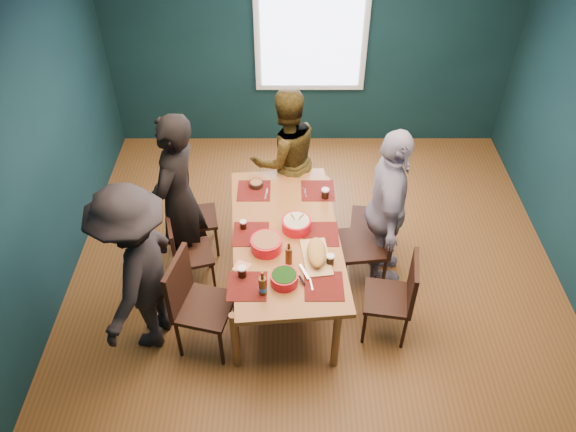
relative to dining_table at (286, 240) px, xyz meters
name	(u,v)px	position (x,y,z in m)	size (l,w,h in m)	color
room	(318,150)	(0.30, 0.44, 0.70)	(5.01, 5.01, 2.71)	brown
dining_table	(286,240)	(0.00, 0.00, 0.00)	(1.14, 2.02, 0.74)	#9A5C2E
chair_left_far	(188,213)	(-1.00, 0.57, -0.16)	(0.46, 0.46, 0.87)	black
chair_left_mid	(184,250)	(-0.98, 0.05, -0.19)	(0.46, 0.46, 0.83)	black
chair_left_near	(193,298)	(-0.79, -0.63, -0.08)	(0.55, 0.55, 1.02)	black
chair_right_far	(378,215)	(0.95, 0.55, -0.18)	(0.43, 0.43, 0.84)	black
chair_right_mid	(373,236)	(0.83, 0.12, -0.07)	(0.51, 0.51, 1.02)	black
chair_right_near	(399,293)	(0.99, -0.53, -0.14)	(0.47, 0.47, 0.92)	black
person_far_left	(178,199)	(-1.02, 0.31, 0.23)	(0.66, 0.43, 1.81)	black
person_back	(285,158)	(0.00, 1.11, 0.13)	(0.77, 0.60, 1.59)	black
person_right	(387,210)	(0.95, 0.20, 0.19)	(1.01, 0.42, 1.72)	white
person_near_left	(138,271)	(-1.23, -0.57, 0.19)	(1.11, 0.64, 1.71)	black
bowl_salad	(266,244)	(-0.17, -0.19, 0.13)	(0.28, 0.28, 0.12)	red
bowl_dumpling	(296,224)	(0.10, 0.07, 0.13)	(0.27, 0.27, 0.25)	red
bowl_herbs	(284,278)	(-0.01, -0.59, 0.13)	(0.24, 0.24, 0.10)	red
cutting_board	(316,254)	(0.27, -0.31, 0.13)	(0.30, 0.58, 0.13)	#DEB177
small_bowl	(256,184)	(-0.30, 0.71, 0.10)	(0.14, 0.14, 0.06)	black
beer_bottle_a	(263,286)	(-0.19, -0.71, 0.16)	(0.07, 0.07, 0.26)	#4D290D
beer_bottle_b	(289,255)	(0.03, -0.36, 0.16)	(0.06, 0.06, 0.24)	#4D290D
cola_glass_a	(242,272)	(-0.37, -0.52, 0.13)	(0.08, 0.08, 0.11)	black
cola_glass_b	(330,259)	(0.39, -0.37, 0.12)	(0.07, 0.07, 0.10)	black
cola_glass_c	(325,193)	(0.39, 0.53, 0.13)	(0.08, 0.08, 0.11)	black
cola_glass_d	(243,224)	(-0.39, 0.08, 0.12)	(0.06, 0.06, 0.09)	black
napkin_a	(328,228)	(0.39, 0.08, 0.07)	(0.13, 0.13, 0.00)	#FF8A6B
napkin_b	(242,267)	(-0.38, -0.41, 0.07)	(0.13, 0.13, 0.00)	#FF8A6B
napkin_c	(330,287)	(0.37, -0.64, 0.07)	(0.14, 0.14, 0.00)	#FF8A6B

